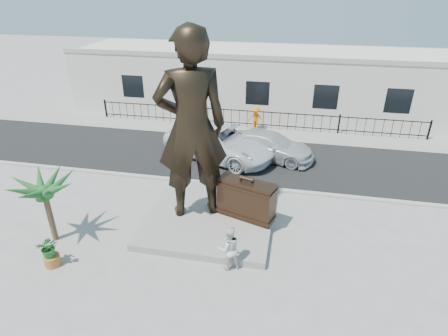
% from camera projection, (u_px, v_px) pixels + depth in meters
% --- Properties ---
extents(ground, '(100.00, 100.00, 0.00)m').
position_uv_depth(ground, '(214.00, 244.00, 14.53)').
color(ground, '#9E9991').
rests_on(ground, ground).
extents(street, '(40.00, 7.00, 0.01)m').
position_uv_depth(street, '(245.00, 157.00, 21.51)').
color(street, black).
rests_on(street, ground).
extents(curb, '(40.00, 0.25, 0.12)m').
position_uv_depth(curb, '(234.00, 186.00, 18.43)').
color(curb, '#A5A399').
rests_on(curb, ground).
extents(far_sidewalk, '(40.00, 2.50, 0.02)m').
position_uv_depth(far_sidewalk, '(253.00, 132.00, 24.99)').
color(far_sidewalk, '#9E9991').
rests_on(far_sidewalk, ground).
extents(plinth, '(5.20, 5.20, 0.30)m').
position_uv_depth(plinth, '(210.00, 217.00, 15.86)').
color(plinth, gray).
rests_on(plinth, ground).
extents(fence, '(22.00, 0.10, 1.20)m').
position_uv_depth(fence, '(255.00, 119.00, 25.42)').
color(fence, black).
rests_on(fence, ground).
extents(building, '(28.00, 7.00, 4.40)m').
position_uv_depth(building, '(263.00, 81.00, 28.35)').
color(building, silver).
rests_on(building, ground).
extents(statue, '(3.27, 2.78, 7.61)m').
position_uv_depth(statue, '(191.00, 127.00, 14.30)').
color(statue, black).
rests_on(statue, plinth).
extents(suitcase, '(2.48, 1.47, 1.67)m').
position_uv_depth(suitcase, '(246.00, 199.00, 15.27)').
color(suitcase, '#311F14').
rests_on(suitcase, plinth).
extents(tourist, '(1.02, 0.93, 1.70)m').
position_uv_depth(tourist, '(229.00, 248.00, 12.98)').
color(tourist, silver).
rests_on(tourist, ground).
extents(car_white, '(7.02, 4.98, 1.78)m').
position_uv_depth(car_white, '(220.00, 143.00, 21.09)').
color(car_white, silver).
rests_on(car_white, street).
extents(car_silver, '(5.44, 3.29, 1.48)m').
position_uv_depth(car_silver, '(269.00, 146.00, 21.10)').
color(car_silver, silver).
rests_on(car_silver, street).
extents(worker, '(1.06, 0.67, 1.58)m').
position_uv_depth(worker, '(255.00, 118.00, 24.95)').
color(worker, orange).
rests_on(worker, far_sidewalk).
extents(palm_tree, '(1.80, 1.80, 3.20)m').
position_uv_depth(palm_tree, '(56.00, 239.00, 14.78)').
color(palm_tree, '#1C4D1F').
rests_on(palm_tree, ground).
extents(planter, '(0.56, 0.56, 0.40)m').
position_uv_depth(planter, '(52.00, 260.00, 13.38)').
color(planter, '#A2632A').
rests_on(planter, ground).
extents(shrub, '(0.89, 0.83, 0.80)m').
position_uv_depth(shrub, '(49.00, 247.00, 13.10)').
color(shrub, '#1D5A21').
rests_on(shrub, planter).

